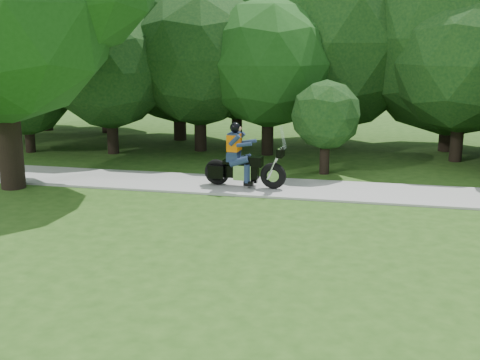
# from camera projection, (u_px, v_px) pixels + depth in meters

# --- Properties ---
(ground) EXTENTS (100.00, 100.00, 0.00)m
(ground) POSITION_uv_depth(u_px,v_px,m) (402.00, 331.00, 8.88)
(ground) COLOR #274C15
(ground) RESTS_ON ground
(walkway) EXTENTS (60.00, 2.20, 0.06)m
(walkway) POSITION_uv_depth(u_px,v_px,m) (389.00, 194.00, 16.47)
(walkway) COLOR #A4A49F
(walkway) RESTS_ON ground
(tree_line) EXTENTS (39.95, 11.49, 7.75)m
(tree_line) POSITION_uv_depth(u_px,v_px,m) (411.00, 53.00, 21.63)
(tree_line) COLOR black
(tree_line) RESTS_ON ground
(touring_motorcycle) EXTENTS (2.41, 0.80, 1.84)m
(touring_motorcycle) POSITION_uv_depth(u_px,v_px,m) (240.00, 163.00, 16.98)
(touring_motorcycle) COLOR black
(touring_motorcycle) RESTS_ON walkway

